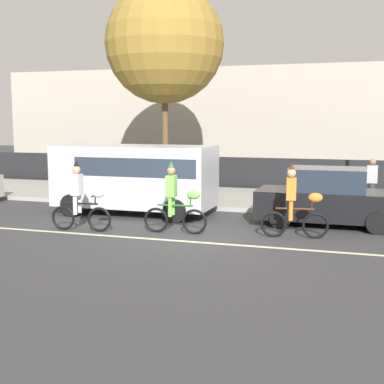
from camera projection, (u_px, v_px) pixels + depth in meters
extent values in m
plane|color=#38383A|center=(192.00, 237.00, 13.68)|extent=(80.00, 80.00, 0.00)
cube|color=beige|center=(186.00, 241.00, 13.21)|extent=(36.00, 0.14, 0.01)
cube|color=#9E9B93|center=(245.00, 199.00, 19.81)|extent=(60.00, 5.00, 0.15)
cube|color=black|center=(260.00, 174.00, 22.47)|extent=(40.00, 0.08, 1.40)
cube|color=#B2A899|center=(263.00, 122.00, 30.73)|extent=(28.00, 8.00, 5.67)
torus|color=black|center=(99.00, 219.00, 14.32)|extent=(0.67, 0.12, 0.67)
torus|color=black|center=(63.00, 218.00, 14.55)|extent=(0.67, 0.12, 0.67)
cylinder|color=black|center=(81.00, 203.00, 14.38)|extent=(0.97, 0.13, 0.05)
cylinder|color=black|center=(75.00, 200.00, 14.40)|extent=(0.04, 0.04, 0.18)
cylinder|color=black|center=(95.00, 200.00, 14.27)|extent=(0.04, 0.04, 0.23)
cylinder|color=black|center=(95.00, 196.00, 14.26)|extent=(0.07, 0.50, 0.03)
ellipsoid|color=white|center=(98.00, 193.00, 14.23)|extent=(0.38, 0.23, 0.24)
cube|color=white|center=(77.00, 185.00, 14.33)|extent=(0.27, 0.34, 0.56)
sphere|color=tan|center=(76.00, 170.00, 14.28)|extent=(0.22, 0.22, 0.22)
cone|color=black|center=(76.00, 163.00, 14.25)|extent=(0.14, 0.14, 0.16)
cylinder|color=white|center=(75.00, 206.00, 14.27)|extent=(0.11, 0.11, 0.48)
cylinder|color=white|center=(80.00, 204.00, 14.54)|extent=(0.11, 0.11, 0.48)
torus|color=black|center=(194.00, 222.00, 14.00)|extent=(0.67, 0.12, 0.67)
torus|color=black|center=(156.00, 220.00, 14.24)|extent=(0.67, 0.12, 0.67)
cylinder|color=#266626|center=(175.00, 205.00, 14.07)|extent=(0.97, 0.12, 0.05)
cylinder|color=#266626|center=(170.00, 202.00, 14.09)|extent=(0.04, 0.04, 0.18)
cylinder|color=#266626|center=(191.00, 202.00, 13.95)|extent=(0.04, 0.04, 0.23)
cylinder|color=#266626|center=(191.00, 197.00, 13.94)|extent=(0.07, 0.50, 0.03)
ellipsoid|color=#72CC4C|center=(194.00, 195.00, 13.91)|extent=(0.37, 0.23, 0.24)
cube|color=#72CC4C|center=(171.00, 186.00, 14.02)|extent=(0.26, 0.34, 0.56)
sphere|color=#9E7051|center=(171.00, 171.00, 13.97)|extent=(0.22, 0.22, 0.22)
cone|color=#266626|center=(171.00, 164.00, 13.94)|extent=(0.14, 0.14, 0.16)
cylinder|color=#72CC4C|center=(170.00, 208.00, 13.96)|extent=(0.11, 0.11, 0.48)
cylinder|color=#72CC4C|center=(173.00, 206.00, 14.23)|extent=(0.11, 0.11, 0.48)
torus|color=black|center=(315.00, 226.00, 13.50)|extent=(0.67, 0.16, 0.67)
torus|color=black|center=(274.00, 224.00, 13.67)|extent=(0.67, 0.16, 0.67)
cylinder|color=#4C2614|center=(295.00, 209.00, 13.53)|extent=(0.96, 0.18, 0.05)
cylinder|color=#4C2614|center=(289.00, 205.00, 13.54)|extent=(0.04, 0.04, 0.18)
cylinder|color=#4C2614|center=(312.00, 205.00, 13.44)|extent=(0.04, 0.04, 0.23)
cylinder|color=#4C2614|center=(312.00, 200.00, 13.43)|extent=(0.10, 0.50, 0.03)
ellipsoid|color=orange|center=(316.00, 198.00, 13.40)|extent=(0.38, 0.25, 0.24)
cube|color=orange|center=(291.00, 189.00, 13.48)|extent=(0.28, 0.35, 0.56)
sphere|color=tan|center=(292.00, 173.00, 13.42)|extent=(0.22, 0.22, 0.22)
cone|color=#4C2614|center=(292.00, 166.00, 13.40)|extent=(0.14, 0.14, 0.16)
cylinder|color=orange|center=(291.00, 211.00, 13.41)|extent=(0.11, 0.11, 0.48)
cylinder|color=orange|center=(291.00, 209.00, 13.69)|extent=(0.11, 0.11, 0.48)
cube|color=silver|center=(135.00, 176.00, 16.90)|extent=(5.00, 2.00, 1.90)
cube|color=#283342|center=(146.00, 165.00, 16.73)|extent=(3.90, 2.02, 0.56)
cylinder|color=black|center=(175.00, 211.00, 15.56)|extent=(0.70, 0.22, 0.70)
cylinder|color=black|center=(195.00, 201.00, 17.45)|extent=(0.70, 0.22, 0.70)
cylinder|color=black|center=(72.00, 205.00, 16.58)|extent=(0.70, 0.22, 0.70)
cylinder|color=black|center=(101.00, 196.00, 18.47)|extent=(0.70, 0.22, 0.70)
cube|color=black|center=(330.00, 205.00, 15.13)|extent=(4.10, 1.72, 0.80)
cube|color=#232D3D|center=(327.00, 179.00, 15.06)|extent=(2.10, 1.58, 0.64)
cylinder|color=black|center=(378.00, 223.00, 13.98)|extent=(0.60, 0.20, 0.60)
cylinder|color=black|center=(376.00, 212.00, 15.60)|extent=(0.60, 0.20, 0.60)
cylinder|color=black|center=(281.00, 218.00, 14.74)|extent=(0.60, 0.20, 0.60)
cylinder|color=black|center=(289.00, 208.00, 16.36)|extent=(0.60, 0.20, 0.60)
cylinder|color=brown|center=(165.00, 140.00, 20.76)|extent=(0.24, 0.24, 4.12)
sphere|color=olive|center=(165.00, 44.00, 20.26)|extent=(4.53, 4.53, 4.53)
cylinder|color=#33333D|center=(371.00, 196.00, 16.94)|extent=(0.20, 0.20, 0.85)
cube|color=#B7BABF|center=(372.00, 174.00, 16.84)|extent=(0.32, 0.20, 0.56)
sphere|color=#9E7051|center=(373.00, 162.00, 16.79)|extent=(0.20, 0.20, 0.20)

